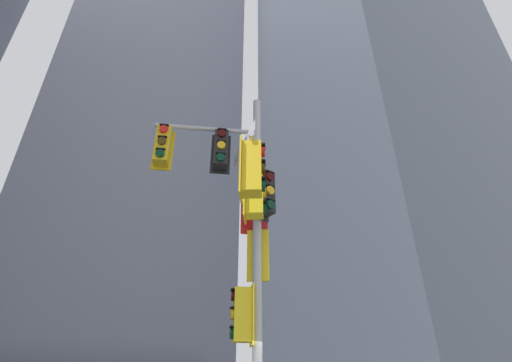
% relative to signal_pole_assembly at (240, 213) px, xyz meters
% --- Properties ---
extents(building_tower_right, '(14.91, 14.91, 54.47)m').
position_rel_signal_pole_assembly_xyz_m(building_tower_right, '(16.60, 11.03, 22.23)').
color(building_tower_right, '#4C5460').
rests_on(building_tower_right, ground).
extents(building_mid_block, '(16.33, 16.33, 51.89)m').
position_rel_signal_pole_assembly_xyz_m(building_mid_block, '(-0.56, 27.06, 20.94)').
color(building_mid_block, slate).
rests_on(building_mid_block, ground).
extents(signal_pole_assembly, '(2.85, 3.04, 8.47)m').
position_rel_signal_pole_assembly_xyz_m(signal_pole_assembly, '(0.00, 0.00, 0.00)').
color(signal_pole_assembly, '#B2B2B5').
rests_on(signal_pole_assembly, ground).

